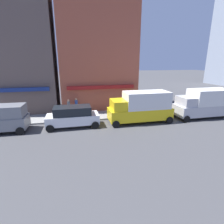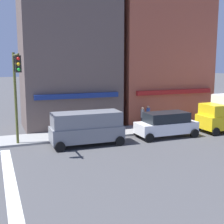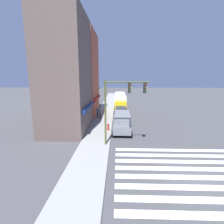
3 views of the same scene
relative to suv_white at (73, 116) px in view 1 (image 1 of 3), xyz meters
name	(u,v)px [view 1 (image 1 of 3)]	position (x,y,z in m)	size (l,w,h in m)	color
storefront_row	(61,51)	(-1.04, 6.80, 5.94)	(17.84, 5.30, 13.96)	brown
suv_white	(73,116)	(0.00, 0.00, 0.00)	(4.72, 2.12, 1.94)	white
box_truck_yellow	(141,106)	(6.59, 0.00, 0.56)	(6.22, 2.42, 3.04)	yellow
box_truck_silver	(205,103)	(13.82, 0.00, 0.56)	(6.23, 2.42, 3.04)	#B7B7BC
pedestrian_blue_shirt	(76,106)	(0.40, 3.77, 0.04)	(0.32, 0.32, 1.77)	#23232D
pedestrian_grey_coat	(69,107)	(-0.42, 3.26, 0.04)	(0.32, 0.32, 1.77)	#23232D
fire_hydrant	(5,119)	(-6.25, 1.70, -0.42)	(0.24, 0.24, 0.84)	red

